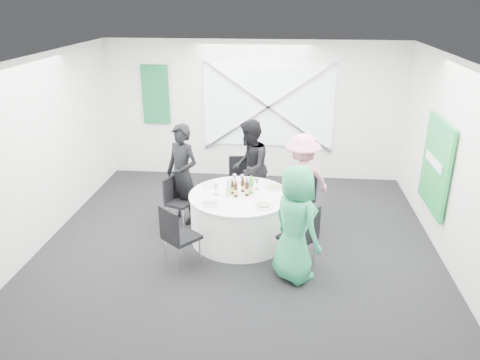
# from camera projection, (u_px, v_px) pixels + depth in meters

# --- Properties ---
(floor) EXTENTS (6.00, 6.00, 0.00)m
(floor) POSITION_uv_depth(u_px,v_px,m) (239.00, 245.00, 7.23)
(floor) COLOR black
(floor) RESTS_ON ground
(ceiling) EXTENTS (6.00, 6.00, 0.00)m
(ceiling) POSITION_uv_depth(u_px,v_px,m) (239.00, 60.00, 6.19)
(ceiling) COLOR white
(ceiling) RESTS_ON wall_back
(wall_back) EXTENTS (6.00, 0.00, 6.00)m
(wall_back) POSITION_uv_depth(u_px,v_px,m) (254.00, 111.00, 9.48)
(wall_back) COLOR silver
(wall_back) RESTS_ON floor
(wall_front) EXTENTS (6.00, 0.00, 6.00)m
(wall_front) POSITION_uv_depth(u_px,v_px,m) (203.00, 276.00, 3.94)
(wall_front) COLOR silver
(wall_front) RESTS_ON floor
(wall_left) EXTENTS (0.00, 6.00, 6.00)m
(wall_left) POSITION_uv_depth(u_px,v_px,m) (39.00, 153.00, 6.98)
(wall_left) COLOR silver
(wall_left) RESTS_ON floor
(wall_right) EXTENTS (0.00, 6.00, 6.00)m
(wall_right) POSITION_uv_depth(u_px,v_px,m) (455.00, 166.00, 6.43)
(wall_right) COLOR silver
(wall_right) RESTS_ON floor
(window_panel) EXTENTS (2.60, 0.03, 1.60)m
(window_panel) POSITION_uv_depth(u_px,v_px,m) (268.00, 107.00, 9.38)
(window_panel) COLOR silver
(window_panel) RESTS_ON wall_back
(window_brace_a) EXTENTS (2.63, 0.05, 1.84)m
(window_brace_a) POSITION_uv_depth(u_px,v_px,m) (268.00, 107.00, 9.34)
(window_brace_a) COLOR silver
(window_brace_a) RESTS_ON window_panel
(window_brace_b) EXTENTS (2.63, 0.05, 1.84)m
(window_brace_b) POSITION_uv_depth(u_px,v_px,m) (268.00, 107.00, 9.34)
(window_brace_b) COLOR silver
(window_brace_b) RESTS_ON window_panel
(green_banner) EXTENTS (0.55, 0.04, 1.20)m
(green_banner) POSITION_uv_depth(u_px,v_px,m) (156.00, 95.00, 9.50)
(green_banner) COLOR #136234
(green_banner) RESTS_ON wall_back
(green_sign) EXTENTS (0.05, 1.20, 1.40)m
(green_sign) POSITION_uv_depth(u_px,v_px,m) (436.00, 165.00, 7.07)
(green_sign) COLOR green
(green_sign) RESTS_ON wall_right
(banquet_table) EXTENTS (1.56, 1.56, 0.76)m
(banquet_table) POSITION_uv_depth(u_px,v_px,m) (240.00, 217.00, 7.27)
(banquet_table) COLOR white
(banquet_table) RESTS_ON floor
(chair_back) EXTENTS (0.46, 0.47, 0.92)m
(chair_back) POSITION_uv_depth(u_px,v_px,m) (240.00, 178.00, 8.36)
(chair_back) COLOR black
(chair_back) RESTS_ON floor
(chair_back_left) EXTENTS (0.49, 0.48, 0.82)m
(chair_back_left) POSITION_uv_depth(u_px,v_px,m) (176.00, 198.00, 7.71)
(chair_back_left) COLOR black
(chair_back_left) RESTS_ON floor
(chair_back_right) EXTENTS (0.54, 0.54, 0.85)m
(chair_back_right) POSITION_uv_depth(u_px,v_px,m) (303.00, 194.00, 7.81)
(chair_back_right) COLOR black
(chair_back_right) RESTS_ON floor
(chair_front_right) EXTENTS (0.60, 0.60, 0.94)m
(chair_front_right) POSITION_uv_depth(u_px,v_px,m) (303.00, 233.00, 6.41)
(chair_front_right) COLOR black
(chair_front_right) RESTS_ON floor
(chair_front_left) EXTENTS (0.60, 0.60, 0.94)m
(chair_front_left) POSITION_uv_depth(u_px,v_px,m) (177.00, 233.00, 6.42)
(chair_front_left) COLOR black
(chair_front_left) RESTS_ON floor
(person_man_back_left) EXTENTS (0.73, 0.65, 1.68)m
(person_man_back_left) POSITION_uv_depth(u_px,v_px,m) (182.00, 174.00, 7.71)
(person_man_back_left) COLOR black
(person_man_back_left) RESTS_ON floor
(person_man_back) EXTENTS (0.49, 0.84, 1.67)m
(person_man_back) POSITION_uv_depth(u_px,v_px,m) (249.00, 168.00, 8.03)
(person_man_back) COLOR black
(person_man_back) RESTS_ON floor
(person_woman_pink) EXTENTS (1.13, 0.92, 1.60)m
(person_woman_pink) POSITION_uv_depth(u_px,v_px,m) (301.00, 182.00, 7.51)
(person_woman_pink) COLOR pink
(person_woman_pink) RESTS_ON floor
(person_woman_green) EXTENTS (0.90, 0.94, 1.62)m
(person_woman_green) POSITION_uv_depth(u_px,v_px,m) (296.00, 224.00, 6.12)
(person_woman_green) COLOR #299965
(person_woman_green) RESTS_ON floor
(plate_back) EXTENTS (0.25, 0.25, 0.01)m
(plate_back) POSITION_uv_depth(u_px,v_px,m) (240.00, 181.00, 7.64)
(plate_back) COLOR silver
(plate_back) RESTS_ON banquet_table
(plate_back_left) EXTENTS (0.28, 0.28, 0.01)m
(plate_back_left) POSITION_uv_depth(u_px,v_px,m) (210.00, 185.00, 7.47)
(plate_back_left) COLOR silver
(plate_back_left) RESTS_ON banquet_table
(plate_back_right) EXTENTS (0.29, 0.29, 0.04)m
(plate_back_right) POSITION_uv_depth(u_px,v_px,m) (274.00, 187.00, 7.37)
(plate_back_right) COLOR silver
(plate_back_right) RESTS_ON banquet_table
(plate_front_right) EXTENTS (0.28, 0.28, 0.04)m
(plate_front_right) POSITION_uv_depth(u_px,v_px,m) (264.00, 206.00, 6.73)
(plate_front_right) COLOR silver
(plate_front_right) RESTS_ON banquet_table
(plate_front_left) EXTENTS (0.25, 0.25, 0.01)m
(plate_front_left) POSITION_uv_depth(u_px,v_px,m) (211.00, 204.00, 6.81)
(plate_front_left) COLOR silver
(plate_front_left) RESTS_ON banquet_table
(napkin) EXTENTS (0.19, 0.13, 0.05)m
(napkin) POSITION_uv_depth(u_px,v_px,m) (209.00, 201.00, 6.82)
(napkin) COLOR white
(napkin) RESTS_ON plate_front_left
(beer_bottle_a) EXTENTS (0.06, 0.06, 0.25)m
(beer_bottle_a) POSITION_uv_depth(u_px,v_px,m) (232.00, 188.00, 7.13)
(beer_bottle_a) COLOR #331C09
(beer_bottle_a) RESTS_ON banquet_table
(beer_bottle_b) EXTENTS (0.06, 0.06, 0.24)m
(beer_bottle_b) POSITION_uv_depth(u_px,v_px,m) (243.00, 186.00, 7.20)
(beer_bottle_b) COLOR #331C09
(beer_bottle_b) RESTS_ON banquet_table
(beer_bottle_c) EXTENTS (0.06, 0.06, 0.27)m
(beer_bottle_c) POSITION_uv_depth(u_px,v_px,m) (247.00, 190.00, 7.05)
(beer_bottle_c) COLOR #331C09
(beer_bottle_c) RESTS_ON banquet_table
(beer_bottle_d) EXTENTS (0.06, 0.06, 0.26)m
(beer_bottle_d) POSITION_uv_depth(u_px,v_px,m) (236.00, 191.00, 7.02)
(beer_bottle_d) COLOR #331C09
(beer_bottle_d) RESTS_ON banquet_table
(green_water_bottle) EXTENTS (0.08, 0.08, 0.29)m
(green_water_bottle) POSITION_uv_depth(u_px,v_px,m) (251.00, 187.00, 7.12)
(green_water_bottle) COLOR green
(green_water_bottle) RESTS_ON banquet_table
(clear_water_bottle) EXTENTS (0.08, 0.08, 0.28)m
(clear_water_bottle) POSITION_uv_depth(u_px,v_px,m) (229.00, 190.00, 7.03)
(clear_water_bottle) COLOR silver
(clear_water_bottle) RESTS_ON banquet_table
(wine_glass_a) EXTENTS (0.07, 0.07, 0.17)m
(wine_glass_a) POSITION_uv_depth(u_px,v_px,m) (216.00, 187.00, 7.07)
(wine_glass_a) COLOR white
(wine_glass_a) RESTS_ON banquet_table
(wine_glass_b) EXTENTS (0.07, 0.07, 0.17)m
(wine_glass_b) POSITION_uv_depth(u_px,v_px,m) (257.00, 182.00, 7.28)
(wine_glass_b) COLOR white
(wine_glass_b) RESTS_ON banquet_table
(wine_glass_c) EXTENTS (0.07, 0.07, 0.17)m
(wine_glass_c) POSITION_uv_depth(u_px,v_px,m) (235.00, 177.00, 7.47)
(wine_glass_c) COLOR white
(wine_glass_c) RESTS_ON banquet_table
(wine_glass_d) EXTENTS (0.07, 0.07, 0.17)m
(wine_glass_d) POSITION_uv_depth(u_px,v_px,m) (242.00, 178.00, 7.44)
(wine_glass_d) COLOR white
(wine_glass_d) RESTS_ON banquet_table
(fork_a) EXTENTS (0.15, 0.03, 0.01)m
(fork_a) POSITION_uv_depth(u_px,v_px,m) (251.00, 181.00, 7.64)
(fork_a) COLOR silver
(fork_a) RESTS_ON banquet_table
(knife_a) EXTENTS (0.15, 0.03, 0.01)m
(knife_a) POSITION_uv_depth(u_px,v_px,m) (236.00, 180.00, 7.66)
(knife_a) COLOR silver
(knife_a) RESTS_ON banquet_table
(fork_b) EXTENTS (0.09, 0.13, 0.01)m
(fork_b) POSITION_uv_depth(u_px,v_px,m) (277.00, 192.00, 7.22)
(fork_b) COLOR silver
(fork_b) RESTS_ON banquet_table
(knife_b) EXTENTS (0.08, 0.14, 0.01)m
(knife_b) POSITION_uv_depth(u_px,v_px,m) (268.00, 185.00, 7.46)
(knife_b) COLOR silver
(knife_b) RESTS_ON banquet_table
(fork_c) EXTENTS (0.10, 0.13, 0.01)m
(fork_c) POSITION_uv_depth(u_px,v_px,m) (203.00, 198.00, 6.99)
(fork_c) COLOR silver
(fork_c) RESTS_ON banquet_table
(knife_c) EXTENTS (0.11, 0.12, 0.01)m
(knife_c) POSITION_uv_depth(u_px,v_px,m) (217.00, 207.00, 6.69)
(knife_c) COLOR silver
(knife_c) RESTS_ON banquet_table
(fork_d) EXTENTS (0.09, 0.14, 0.01)m
(fork_d) POSITION_uv_depth(u_px,v_px,m) (220.00, 183.00, 7.56)
(fork_d) COLOR silver
(fork_d) RESTS_ON banquet_table
(knife_d) EXTENTS (0.10, 0.13, 0.01)m
(knife_d) POSITION_uv_depth(u_px,v_px,m) (206.00, 189.00, 7.34)
(knife_d) COLOR silver
(knife_d) RESTS_ON banquet_table
(fork_e) EXTENTS (0.11, 0.13, 0.01)m
(fork_e) POSITION_uv_depth(u_px,v_px,m) (259.00, 209.00, 6.66)
(fork_e) COLOR silver
(fork_e) RESTS_ON banquet_table
(knife_e) EXTENTS (0.11, 0.12, 0.01)m
(knife_e) POSITION_uv_depth(u_px,v_px,m) (274.00, 202.00, 6.87)
(knife_e) COLOR silver
(knife_e) RESTS_ON banquet_table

